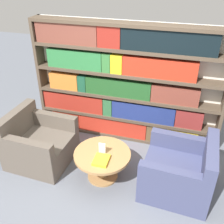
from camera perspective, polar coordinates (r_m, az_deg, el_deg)
The scene contains 7 objects.
ground_plane at distance 3.75m, azimuth -2.41°, elevation -16.31°, with size 14.00×14.00×0.00m, color slate.
bookshelf at distance 4.23m, azimuth 2.50°, elevation 5.94°, with size 3.02×0.30×1.95m.
armchair_left at distance 4.16m, azimuth -15.62°, elevation -6.81°, with size 0.91×0.88×0.80m.
armchair_right at distance 3.66m, azimuth 14.46°, elevation -12.67°, with size 0.92×0.90×0.80m.
coffee_table at distance 3.70m, azimuth -2.10°, elevation -10.40°, with size 0.79×0.79×0.43m.
table_sign at distance 3.58m, azimuth -2.16°, elevation -8.06°, with size 0.09×0.06×0.17m.
stray_book at distance 3.49m, azimuth -2.35°, elevation -10.42°, with size 0.20×0.24×0.04m.
Camera 1 is at (0.87, -2.39, 2.75)m, focal length 42.00 mm.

